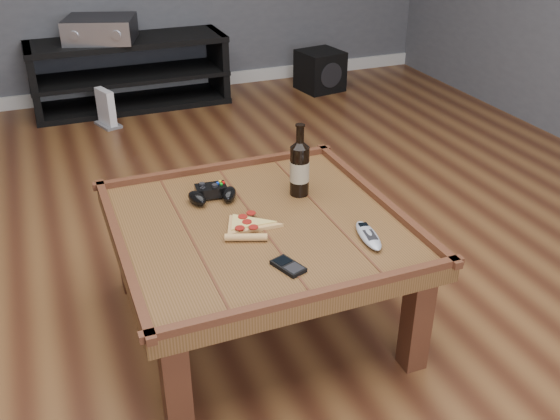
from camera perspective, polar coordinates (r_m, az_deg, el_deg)
name	(u,v)px	position (r m, az deg, el deg)	size (l,w,h in m)	color
ground	(260,322)	(2.48, -1.82, -10.22)	(6.00, 6.00, 0.00)	#412112
baseboard	(128,90)	(5.08, -13.75, 10.61)	(5.00, 0.02, 0.10)	silver
coffee_table	(259,237)	(2.25, -1.97, -2.46)	(1.03, 1.03, 0.48)	#503316
media_console	(130,74)	(4.80, -13.54, 12.04)	(1.40, 0.45, 0.50)	black
beer_bottle	(300,167)	(2.37, 1.80, 3.97)	(0.07, 0.07, 0.29)	black
game_controller	(212,193)	(2.38, -6.21, 1.51)	(0.21, 0.15, 0.06)	black
pizza_slice	(247,226)	(2.18, -3.05, -1.49)	(0.24, 0.30, 0.03)	tan
smartphone	(288,266)	(1.97, 0.76, -5.15)	(0.09, 0.13, 0.02)	black
remote_control	(368,235)	(2.14, 8.08, -2.31)	(0.09, 0.20, 0.03)	#A1A6AF
av_receiver	(100,29)	(4.69, -16.10, 15.60)	(0.56, 0.51, 0.16)	black
subwoofer	(320,71)	(5.08, 3.69, 12.61)	(0.36, 0.36, 0.31)	black
game_console	(106,110)	(4.47, -15.61, 8.83)	(0.17, 0.23, 0.26)	gray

